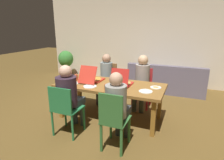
# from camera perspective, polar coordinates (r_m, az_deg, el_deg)

# --- Properties ---
(ground_plane) EXTENTS (20.00, 20.00, 0.00)m
(ground_plane) POSITION_cam_1_polar(r_m,az_deg,el_deg) (4.05, -0.54, -11.13)
(ground_plane) COLOR brown
(back_wall) EXTENTS (6.88, 0.12, 2.76)m
(back_wall) POSITION_cam_1_polar(r_m,az_deg,el_deg) (6.35, 9.63, 11.62)
(back_wall) COLOR beige
(back_wall) RESTS_ON ground
(dining_table) EXTENTS (2.11, 0.95, 0.72)m
(dining_table) POSITION_cam_1_polar(r_m,az_deg,el_deg) (3.79, -0.57, -2.34)
(dining_table) COLOR brown
(dining_table) RESTS_ON ground
(chair_0) EXTENTS (0.40, 0.43, 0.89)m
(chair_0) POSITION_cam_1_polar(r_m,az_deg,el_deg) (4.52, 9.14, -1.94)
(chair_0) COLOR #AB2529
(chair_0) RESTS_ON ground
(person_0) EXTENTS (0.32, 0.53, 1.22)m
(person_0) POSITION_cam_1_polar(r_m,az_deg,el_deg) (4.32, 8.87, 0.71)
(person_0) COLOR #3A4236
(person_0) RESTS_ON ground
(chair_1) EXTENTS (0.45, 0.42, 0.90)m
(chair_1) POSITION_cam_1_polar(r_m,az_deg,el_deg) (3.32, -14.01, -8.03)
(chair_1) COLOR #24743F
(chair_1) RESTS_ON ground
(person_1) EXTENTS (0.35, 0.56, 1.23)m
(person_1) POSITION_cam_1_polar(r_m,az_deg,el_deg) (3.36, -12.77, -3.92)
(person_1) COLOR #364146
(person_1) RESTS_ON ground
(chair_2) EXTENTS (0.42, 0.40, 0.93)m
(chair_2) POSITION_cam_1_polar(r_m,az_deg,el_deg) (4.83, -1.22, 0.16)
(chair_2) COLOR brown
(chair_2) RESTS_ON ground
(person_2) EXTENTS (0.29, 0.54, 1.18)m
(person_2) POSITION_cam_1_polar(r_m,az_deg,el_deg) (4.64, -2.03, 1.65)
(person_2) COLOR #3A3538
(person_2) RESTS_ON ground
(chair_3) EXTENTS (0.38, 0.44, 0.95)m
(chair_3) POSITION_cam_1_polar(r_m,az_deg,el_deg) (2.87, 0.49, -11.94)
(chair_3) COLOR #326932
(chair_3) RESTS_ON ground
(person_3) EXTENTS (0.32, 0.54, 1.21)m
(person_3) POSITION_cam_1_polar(r_m,az_deg,el_deg) (2.91, 1.61, -7.02)
(person_3) COLOR #353938
(person_3) RESTS_ON ground
(pizza_box_0) EXTENTS (0.35, 0.44, 0.36)m
(pizza_box_0) POSITION_cam_1_polar(r_m,az_deg,el_deg) (3.73, 3.14, -0.70)
(pizza_box_0) COLOR red
(pizza_box_0) RESTS_ON dining_table
(pizza_box_1) EXTENTS (0.37, 0.54, 0.35)m
(pizza_box_1) POSITION_cam_1_polar(r_m,az_deg,el_deg) (3.99, -5.77, 0.36)
(pizza_box_1) COLOR red
(pizza_box_1) RESTS_ON dining_table
(plate_0) EXTENTS (0.24, 0.24, 0.01)m
(plate_0) POSITION_cam_1_polar(r_m,az_deg,el_deg) (3.41, 10.02, -3.36)
(plate_0) COLOR white
(plate_0) RESTS_ON dining_table
(plate_1) EXTENTS (0.25, 0.25, 0.01)m
(plate_1) POSITION_cam_1_polar(r_m,az_deg,el_deg) (3.65, -6.61, -1.91)
(plate_1) COLOR white
(plate_1) RESTS_ON dining_table
(plate_2) EXTENTS (0.20, 0.20, 0.03)m
(plate_2) POSITION_cam_1_polar(r_m,az_deg,el_deg) (3.65, 12.96, -2.13)
(plate_2) COLOR white
(plate_2) RESTS_ON dining_table
(plate_3) EXTENTS (0.21, 0.21, 0.01)m
(plate_3) POSITION_cam_1_polar(r_m,az_deg,el_deg) (3.89, -11.26, -0.96)
(plate_3) COLOR white
(plate_3) RESTS_ON dining_table
(drinking_glass_0) EXTENTS (0.07, 0.07, 0.13)m
(drinking_glass_0) POSITION_cam_1_polar(r_m,az_deg,el_deg) (4.11, -10.60, 0.84)
(drinking_glass_0) COLOR #BF4A2B
(drinking_glass_0) RESTS_ON dining_table
(drinking_glass_1) EXTENTS (0.07, 0.07, 0.11)m
(drinking_glass_1) POSITION_cam_1_polar(r_m,az_deg,el_deg) (3.43, -1.68, -2.13)
(drinking_glass_1) COLOR #B64A2C
(drinking_glass_1) RESTS_ON dining_table
(couch) EXTENTS (2.11, 0.88, 0.81)m
(couch) POSITION_cam_1_polar(r_m,az_deg,el_deg) (5.75, 15.85, -0.33)
(couch) COLOR slate
(couch) RESTS_ON ground
(potted_plant) EXTENTS (0.53, 0.53, 0.99)m
(potted_plant) POSITION_cam_1_polar(r_m,az_deg,el_deg) (7.05, -13.57, 5.35)
(potted_plant) COLOR #B46656
(potted_plant) RESTS_ON ground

